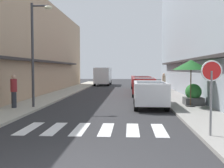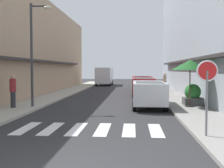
{
  "view_description": "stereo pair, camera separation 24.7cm",
  "coord_description": "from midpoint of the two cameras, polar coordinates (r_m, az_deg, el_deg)",
  "views": [
    {
      "loc": [
        1.31,
        -5.4,
        2.19
      ],
      "look_at": [
        -0.01,
        14.99,
        1.08
      ],
      "focal_mm": 44.08,
      "sensor_mm": 36.0,
      "label": 1
    },
    {
      "loc": [
        1.56,
        -5.39,
        2.19
      ],
      "look_at": [
        -0.01,
        14.99,
        1.08
      ],
      "focal_mm": 44.08,
      "sensor_mm": 36.0,
      "label": 2
    }
  ],
  "objects": [
    {
      "name": "ground_plane",
      "position": [
        20.31,
        0.31,
        -3.07
      ],
      "size": [
        81.09,
        81.09,
        0.0
      ],
      "primitive_type": "plane",
      "color": "#2B2B2D"
    },
    {
      "name": "planter_midblock",
      "position": [
        16.53,
        16.79,
        -2.28
      ],
      "size": [
        1.05,
        1.05,
        1.22
      ],
      "color": "#4C4C4C",
      "rests_on": "sidewalk_right"
    },
    {
      "name": "parked_car_mid",
      "position": [
        22.47,
        6.97,
        -0.14
      ],
      "size": [
        1.92,
        4.4,
        1.47
      ],
      "color": "maroon",
      "rests_on": "ground_plane"
    },
    {
      "name": "pedestrian_walking_far",
      "position": [
        27.31,
        11.14,
        0.56
      ],
      "size": [
        0.34,
        0.34,
        1.67
      ],
      "rotation": [
        0.0,
        0.0,
        5.13
      ],
      "color": "#282B33",
      "rests_on": "sidewalk_right"
    },
    {
      "name": "building_row_right",
      "position": [
        22.37,
        22.51,
        12.65
      ],
      "size": [
        5.5,
        35.17,
        11.98
      ],
      "color": "#939EA8",
      "rests_on": "ground_plane"
    },
    {
      "name": "parked_car_near",
      "position": [
        15.73,
        8.07,
        -1.53
      ],
      "size": [
        1.83,
        4.43,
        1.47
      ],
      "color": "silver",
      "rests_on": "ground_plane"
    },
    {
      "name": "parked_car_far",
      "position": [
        28.67,
        6.41,
        0.56
      ],
      "size": [
        1.96,
        4.17,
        1.47
      ],
      "color": "maroon",
      "rests_on": "ground_plane"
    },
    {
      "name": "street_lamp",
      "position": [
        15.71,
        -15.29,
        7.96
      ],
      "size": [
        1.19,
        0.28,
        5.64
      ],
      "color": "#38383D",
      "rests_on": "sidewalk_left"
    },
    {
      "name": "sidewalk_right",
      "position": [
        20.5,
        13.28,
        -2.93
      ],
      "size": [
        2.21,
        51.6,
        0.12
      ],
      "primitive_type": "cube",
      "color": "gray",
      "rests_on": "ground_plane"
    },
    {
      "name": "sidewalk_left",
      "position": [
        21.13,
        -12.26,
        -2.74
      ],
      "size": [
        2.21,
        51.6,
        0.12
      ],
      "primitive_type": "cube",
      "color": "#ADA899",
      "rests_on": "ground_plane"
    },
    {
      "name": "building_row_left",
      "position": [
        23.16,
        -20.41,
        7.53
      ],
      "size": [
        5.5,
        35.17,
        8.1
      ],
      "color": "tan",
      "rests_on": "ground_plane"
    },
    {
      "name": "delivery_van",
      "position": [
        37.19,
        -1.38,
        1.91
      ],
      "size": [
        2.03,
        5.41,
        2.37
      ],
      "color": "silver",
      "rests_on": "ground_plane"
    },
    {
      "name": "pedestrian_walking_near",
      "position": [
        15.61,
        -19.43,
        -1.21
      ],
      "size": [
        0.34,
        0.34,
        1.78
      ],
      "rotation": [
        0.0,
        0.0,
        0.74
      ],
      "color": "#282B33",
      "rests_on": "sidewalk_left"
    },
    {
      "name": "crosswalk",
      "position": [
        10.14,
        -3.9,
        -9.33
      ],
      "size": [
        5.2,
        2.2,
        0.01
      ],
      "color": "silver",
      "rests_on": "ground_plane"
    },
    {
      "name": "cafe_umbrella",
      "position": [
        15.68,
        16.34,
        3.77
      ],
      "size": [
        2.02,
        2.02,
        2.58
      ],
      "color": "#262626",
      "rests_on": "sidewalk_right"
    },
    {
      "name": "round_street_sign",
      "position": [
        8.96,
        19.87,
        1.11
      ],
      "size": [
        0.65,
        0.07,
        2.34
      ],
      "color": "slate",
      "rests_on": "sidewalk_right"
    }
  ]
}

